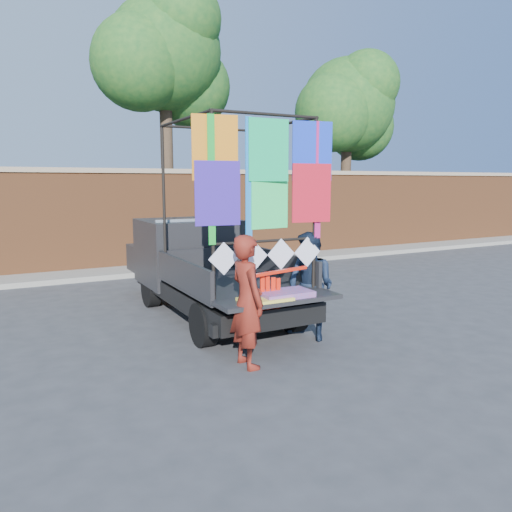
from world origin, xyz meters
name	(u,v)px	position (x,y,z in m)	size (l,w,h in m)	color
ground	(283,340)	(0.00, 0.00, 0.00)	(90.00, 90.00, 0.00)	#38383A
brick_wall	(146,218)	(0.00, 7.00, 1.33)	(30.00, 0.45, 2.61)	brown
curb	(156,269)	(0.00, 6.30, 0.06)	(30.00, 1.20, 0.12)	gray
tree_mid	(166,58)	(1.02, 8.12, 5.70)	(4.20, 3.30, 7.73)	#38281C
tree_right	(349,109)	(7.52, 8.12, 4.75)	(4.20, 3.30, 6.62)	#38281C
pickup_truck	(199,265)	(-0.40, 2.26, 0.79)	(2.00, 5.02, 3.16)	black
woman	(247,301)	(-0.93, -0.67, 0.82)	(0.60, 0.39, 1.65)	maroon
man	(310,286)	(0.36, -0.14, 0.78)	(0.76, 0.59, 1.56)	#162238
streamer_bundle	(275,286)	(-0.39, -0.42, 0.91)	(0.93, 0.27, 0.65)	red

